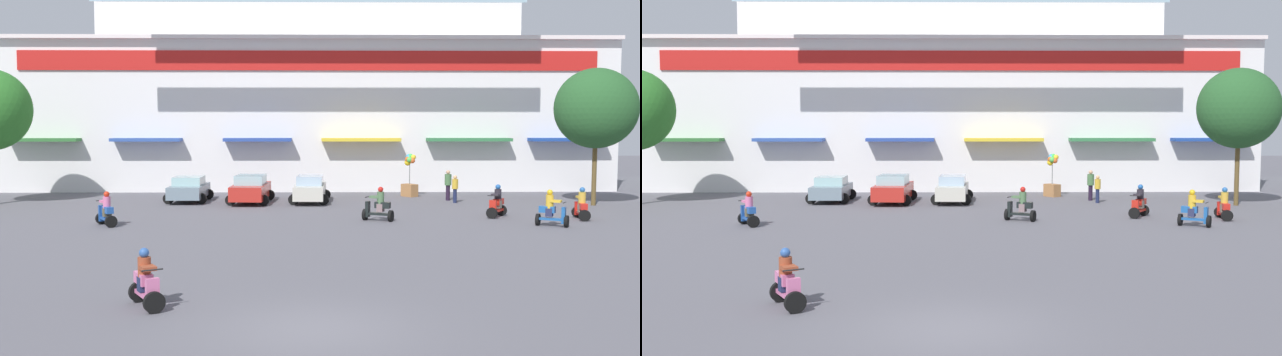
% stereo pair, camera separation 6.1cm
% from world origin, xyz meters
% --- Properties ---
extents(ground_plane, '(128.00, 128.00, 0.00)m').
position_xyz_m(ground_plane, '(0.00, 13.00, 0.00)').
color(ground_plane, '#5A5860').
extents(colonial_building, '(39.62, 18.34, 19.93)m').
position_xyz_m(colonial_building, '(0.00, 36.71, 8.86)').
color(colonial_building, white).
rests_on(colonial_building, ground).
extents(plaza_tree_1, '(4.40, 3.92, 7.36)m').
position_xyz_m(plaza_tree_1, '(15.30, 22.63, 5.21)').
color(plaza_tree_1, brown).
rests_on(plaza_tree_1, ground).
extents(parked_car_0, '(2.47, 3.91, 1.43)m').
position_xyz_m(parked_car_0, '(-6.79, 24.79, 0.73)').
color(parked_car_0, slate).
rests_on(parked_car_0, ground).
extents(parked_car_1, '(2.56, 4.44, 1.56)m').
position_xyz_m(parked_car_1, '(-3.27, 24.13, 0.79)').
color(parked_car_1, red).
rests_on(parked_car_1, ground).
extents(parked_car_2, '(2.39, 4.35, 1.51)m').
position_xyz_m(parked_car_2, '(0.03, 24.30, 0.76)').
color(parked_car_2, beige).
rests_on(parked_car_2, ground).
extents(scooter_rider_0, '(1.47, 1.07, 1.57)m').
position_xyz_m(scooter_rider_0, '(3.11, 16.84, 0.65)').
color(scooter_rider_0, black).
rests_on(scooter_rider_0, ground).
extents(scooter_rider_1, '(1.23, 1.44, 1.55)m').
position_xyz_m(scooter_rider_1, '(8.85, 18.03, 0.64)').
color(scooter_rider_1, black).
rests_on(scooter_rider_1, ground).
extents(scooter_rider_3, '(1.42, 1.13, 1.60)m').
position_xyz_m(scooter_rider_3, '(10.41, 15.02, 0.66)').
color(scooter_rider_3, black).
rests_on(scooter_rider_3, ground).
extents(scooter_rider_7, '(1.13, 1.45, 1.46)m').
position_xyz_m(scooter_rider_7, '(-4.07, 1.90, 0.61)').
color(scooter_rider_7, black).
rests_on(scooter_rider_7, ground).
extents(scooter_rider_8, '(1.20, 1.42, 1.52)m').
position_xyz_m(scooter_rider_8, '(-8.84, 15.49, 0.64)').
color(scooter_rider_8, black).
rests_on(scooter_rider_8, ground).
extents(scooter_rider_9, '(0.69, 1.50, 1.51)m').
position_xyz_m(scooter_rider_9, '(12.52, 17.16, 0.61)').
color(scooter_rider_9, black).
rests_on(scooter_rider_9, ground).
extents(pedestrian_0, '(0.43, 0.43, 1.53)m').
position_xyz_m(pedestrian_0, '(8.07, 23.93, 0.87)').
color(pedestrian_0, '#1B2343').
rests_on(pedestrian_0, ground).
extents(pedestrian_1, '(0.53, 0.53, 1.74)m').
position_xyz_m(pedestrian_1, '(7.92, 25.15, 0.98)').
color(pedestrian_1, black).
rests_on(pedestrian_1, ground).
extents(balloon_vendor_cart, '(1.01, 1.08, 2.57)m').
position_xyz_m(balloon_vendor_cart, '(6.03, 27.32, 1.17)').
color(balloon_vendor_cart, '#A56F41').
rests_on(balloon_vendor_cart, ground).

